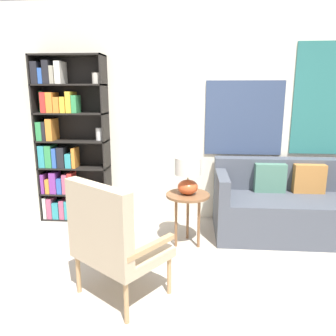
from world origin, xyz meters
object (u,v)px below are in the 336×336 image
object	(u,v)px
bookshelf	(65,144)
couch	(290,206)
armchair	(110,236)
side_table	(188,201)
table_lamp	(188,173)

from	to	relation	value
bookshelf	couch	xyz separation A→B (m)	(2.76, -0.26, -0.66)
armchair	couch	size ratio (longest dim) A/B	0.57
armchair	side_table	xyz separation A→B (m)	(0.58, 1.04, -0.05)
couch	bookshelf	bearing A→B (deg)	174.59
bookshelf	table_lamp	distance (m)	1.71
armchair	side_table	distance (m)	1.19
bookshelf	table_lamp	size ratio (longest dim) A/B	5.16
couch	side_table	xyz separation A→B (m)	(-1.19, -0.38, 0.17)
armchair	table_lamp	bearing A→B (deg)	61.07
armchair	table_lamp	size ratio (longest dim) A/B	2.46
bookshelf	table_lamp	bearing A→B (deg)	-22.42
couch	table_lamp	bearing A→B (deg)	-162.04
side_table	couch	bearing A→B (deg)	17.82
side_table	table_lamp	bearing A→B (deg)	-116.81
bookshelf	armchair	xyz separation A→B (m)	(0.99, -1.68, -0.45)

